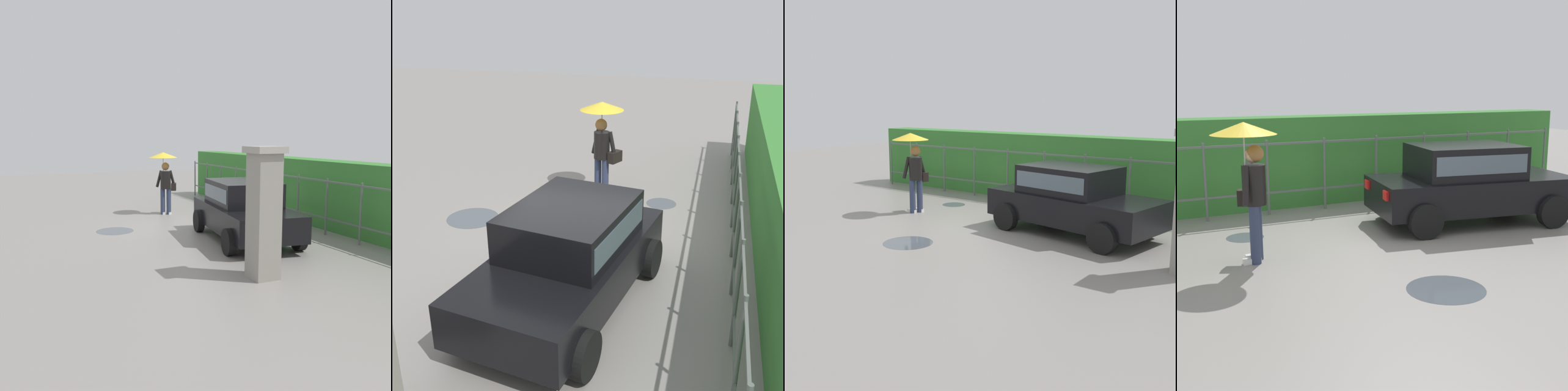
{
  "view_description": "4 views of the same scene",
  "coord_description": "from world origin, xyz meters",
  "views": [
    {
      "loc": [
        11.28,
        -5.05,
        2.62
      ],
      "look_at": [
        -0.37,
        0.17,
        0.87
      ],
      "focal_mm": 40.75,
      "sensor_mm": 36.0,
      "label": 1
    },
    {
      "loc": [
        7.7,
        2.37,
        4.11
      ],
      "look_at": [
        -0.21,
        0.26,
        0.85
      ],
      "focal_mm": 46.12,
      "sensor_mm": 36.0,
      "label": 2
    },
    {
      "loc": [
        6.62,
        -9.25,
        2.85
      ],
      "look_at": [
        -0.29,
        -0.03,
        0.68
      ],
      "focal_mm": 46.26,
      "sensor_mm": 36.0,
      "label": 3
    },
    {
      "loc": [
        -4.25,
        -7.58,
        2.55
      ],
      "look_at": [
        -0.22,
        0.48,
        0.71
      ],
      "focal_mm": 49.55,
      "sensor_mm": 36.0,
      "label": 4
    }
  ],
  "objects": [
    {
      "name": "gate_pillar",
      "position": [
        4.58,
        -0.69,
        1.24
      ],
      "size": [
        0.6,
        0.6,
        2.42
      ],
      "color": "gray",
      "rests_on": "ground"
    },
    {
      "name": "puddle_far",
      "position": [
        -2.23,
        1.34,
        0.0
      ],
      "size": [
        0.63,
        0.63,
        0.0
      ],
      "primitive_type": "cylinder",
      "color": "#4C545B",
      "rests_on": "ground"
    },
    {
      "name": "pedestrian",
      "position": [
        -2.43,
        -0.01,
        1.47
      ],
      "size": [
        0.93,
        0.93,
        2.05
      ],
      "rotation": [
        0.0,
        0.0,
        2.73
      ],
      "color": "#2D3856",
      "rests_on": "ground"
    },
    {
      "name": "puddle_near",
      "position": [
        -0.51,
        -2.19,
        0.0
      ],
      "size": [
        1.02,
        1.02,
        0.0
      ],
      "primitive_type": "cylinder",
      "color": "#4C545B",
      "rests_on": "ground"
    },
    {
      "name": "fence_section",
      "position": [
        -0.2,
        2.77,
        0.83
      ],
      "size": [
        12.11,
        0.05,
        1.5
      ],
      "color": "#59605B",
      "rests_on": "ground"
    },
    {
      "name": "hedge_row",
      "position": [
        -0.2,
        3.59,
        0.95
      ],
      "size": [
        13.06,
        0.9,
        1.9
      ],
      "primitive_type": "cube",
      "color": "#387F33",
      "rests_on": "ground"
    },
    {
      "name": "car",
      "position": [
        1.8,
        0.52,
        0.8
      ],
      "size": [
        3.93,
        2.34,
        1.48
      ],
      "rotation": [
        0.0,
        0.0,
        -0.16
      ],
      "color": "black",
      "rests_on": "ground"
    },
    {
      "name": "ground_plane",
      "position": [
        0.0,
        0.0,
        0.0
      ],
      "size": [
        40.0,
        40.0,
        0.0
      ],
      "primitive_type": "plane",
      "color": "gray"
    }
  ]
}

